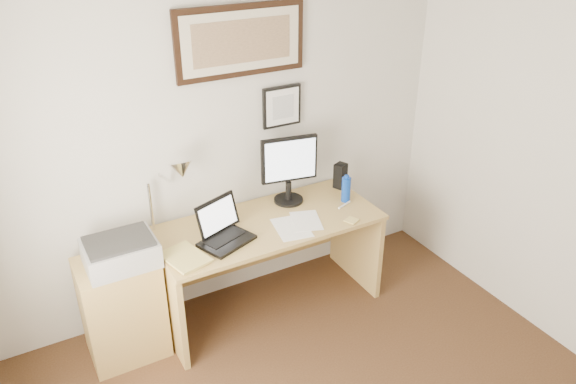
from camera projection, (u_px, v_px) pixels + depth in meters
wall_back at (224, 143)px, 3.95m from camera, size 3.50×0.02×2.50m
side_cabinet at (123, 308)px, 3.72m from camera, size 0.50×0.40×0.73m
water_bottle at (346, 189)px, 4.19m from camera, size 0.07×0.07×0.19m
bottle_cap at (347, 177)px, 4.14m from camera, size 0.03×0.03×0.02m
speaker at (340, 176)px, 4.39m from camera, size 0.11×0.11×0.20m
paper_sheet_a at (292, 228)px, 3.89m from camera, size 0.27×0.35×0.00m
paper_sheet_b at (306, 221)px, 3.97m from camera, size 0.28×0.33×0.00m
sticky_pad at (352, 220)px, 3.97m from camera, size 0.11×0.11×0.01m
marker_pen at (345, 205)px, 4.17m from camera, size 0.14×0.06×0.02m
book at (170, 265)px, 3.48m from camera, size 0.30×0.35×0.02m
desk at (263, 244)px, 4.14m from camera, size 1.60×0.70×0.75m
laptop at (223, 232)px, 3.74m from camera, size 0.40×0.40×0.26m
lcd_monitor at (289, 167)px, 4.09m from camera, size 0.42×0.22×0.52m
printer at (120, 252)px, 3.51m from camera, size 0.44×0.34×0.18m
desk_lamp at (178, 173)px, 3.66m from camera, size 0.29×0.27×0.53m
picture_large at (241, 41)px, 3.67m from camera, size 0.92×0.04×0.47m
picture_small at (282, 106)px, 4.03m from camera, size 0.30×0.03×0.30m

